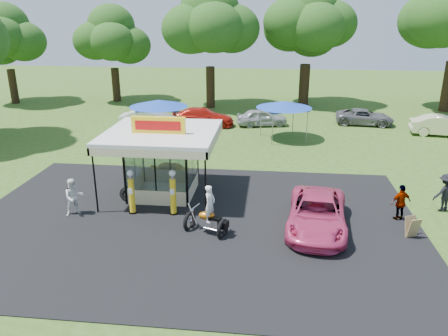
{
  "coord_description": "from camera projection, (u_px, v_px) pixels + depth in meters",
  "views": [
    {
      "loc": [
        3.35,
        -15.31,
        8.8
      ],
      "look_at": [
        1.2,
        4.0,
        1.91
      ],
      "focal_mm": 35.0,
      "sensor_mm": 36.0,
      "label": 1
    }
  ],
  "objects": [
    {
      "name": "ground",
      "position": [
        184.0,
        244.0,
        17.63
      ],
      "size": [
        120.0,
        120.0,
        0.0
      ],
      "primitive_type": "plane",
      "color": "#305219",
      "rests_on": "ground"
    },
    {
      "name": "asphalt_apron",
      "position": [
        192.0,
        222.0,
        19.49
      ],
      "size": [
        20.0,
        14.0,
        0.04
      ],
      "primitive_type": "cube",
      "color": "black",
      "rests_on": "ground"
    },
    {
      "name": "gas_station_kiosk",
      "position": [
        163.0,
        161.0,
        21.92
      ],
      "size": [
        5.4,
        5.4,
        4.18
      ],
      "color": "white",
      "rests_on": "ground"
    },
    {
      "name": "gas_pump_left",
      "position": [
        132.0,
        193.0,
        20.0
      ],
      "size": [
        0.4,
        0.4,
        2.14
      ],
      "color": "black",
      "rests_on": "ground"
    },
    {
      "name": "gas_pump_right",
      "position": [
        173.0,
        194.0,
        19.89
      ],
      "size": [
        0.41,
        0.41,
        2.18
      ],
      "color": "black",
      "rests_on": "ground"
    },
    {
      "name": "motorcycle",
      "position": [
        208.0,
        215.0,
        18.19
      ],
      "size": [
        2.01,
        1.46,
        2.27
      ],
      "rotation": [
        0.0,
        0.0,
        -0.36
      ],
      "color": "black",
      "rests_on": "ground"
    },
    {
      "name": "spare_tires",
      "position": [
        127.0,
        194.0,
        21.6
      ],
      "size": [
        0.84,
        0.51,
        0.72
      ],
      "rotation": [
        0.0,
        0.0,
        -0.1
      ],
      "color": "black",
      "rests_on": "ground"
    },
    {
      "name": "a_frame_sign",
      "position": [
        412.0,
        227.0,
        18.01
      ],
      "size": [
        0.55,
        0.61,
        0.9
      ],
      "rotation": [
        0.0,
        0.0,
        0.37
      ],
      "color": "#593819",
      "rests_on": "ground"
    },
    {
      "name": "kiosk_car",
      "position": [
        174.0,
        171.0,
        24.42
      ],
      "size": [
        2.82,
        1.13,
        0.96
      ],
      "primitive_type": "imported",
      "rotation": [
        0.0,
        0.0,
        1.57
      ],
      "color": "yellow",
      "rests_on": "ground"
    },
    {
      "name": "pink_sedan",
      "position": [
        317.0,
        214.0,
        18.63
      ],
      "size": [
        2.97,
        5.48,
        1.46
      ],
      "primitive_type": "imported",
      "rotation": [
        0.0,
        0.0,
        -0.11
      ],
      "color": "#D0386B",
      "rests_on": "ground"
    },
    {
      "name": "spectator_west",
      "position": [
        74.0,
        197.0,
        19.92
      ],
      "size": [
        1.09,
        1.05,
        1.77
      ],
      "primitive_type": "imported",
      "rotation": [
        0.0,
        0.0,
        0.63
      ],
      "color": "white",
      "rests_on": "ground"
    },
    {
      "name": "spectator_east_a",
      "position": [
        445.0,
        193.0,
        20.34
      ],
      "size": [
        1.36,
        1.09,
        1.83
      ],
      "primitive_type": "imported",
      "rotation": [
        0.0,
        0.0,
        3.54
      ],
      "color": "black",
      "rests_on": "ground"
    },
    {
      "name": "spectator_east_b",
      "position": [
        401.0,
        203.0,
        19.42
      ],
      "size": [
        1.08,
        0.75,
        1.69
      ],
      "primitive_type": "imported",
      "rotation": [
        0.0,
        0.0,
        3.52
      ],
      "color": "gray",
      "rests_on": "ground"
    },
    {
      "name": "bg_car_a",
      "position": [
        150.0,
        119.0,
        35.11
      ],
      "size": [
        4.8,
        1.88,
        1.56
      ],
      "primitive_type": "imported",
      "rotation": [
        0.0,
        0.0,
        1.62
      ],
      "color": "white",
      "rests_on": "ground"
    },
    {
      "name": "bg_car_b",
      "position": [
        203.0,
        117.0,
        35.94
      ],
      "size": [
        5.09,
        2.1,
        1.47
      ],
      "primitive_type": "imported",
      "rotation": [
        0.0,
        0.0,
        1.56
      ],
      "color": "#B5170D",
      "rests_on": "ground"
    },
    {
      "name": "bg_car_c",
      "position": [
        262.0,
        117.0,
        35.99
      ],
      "size": [
        4.38,
        2.52,
        1.4
      ],
      "primitive_type": "imported",
      "rotation": [
        0.0,
        0.0,
        1.79
      ],
      "color": "#A4A4A8",
      "rests_on": "ground"
    },
    {
      "name": "bg_car_d",
      "position": [
        365.0,
        117.0,
        36.37
      ],
      "size": [
        4.9,
        2.66,
        1.3
      ],
      "primitive_type": "imported",
      "rotation": [
        0.0,
        0.0,
        1.46
      ],
      "color": "#5F5F61",
      "rests_on": "ground"
    },
    {
      "name": "bg_car_e",
      "position": [
        443.0,
        126.0,
        33.08
      ],
      "size": [
        4.81,
        2.22,
        1.53
      ],
      "primitive_type": "imported",
      "rotation": [
        0.0,
        0.0,
        1.44
      ],
      "color": "beige",
      "rests_on": "ground"
    },
    {
      "name": "tent_west",
      "position": [
        158.0,
        104.0,
        31.42
      ],
      "size": [
        4.22,
        4.22,
        2.95
      ],
      "rotation": [
        0.0,
        0.0,
        0.14
      ],
      "color": "gray",
      "rests_on": "ground"
    },
    {
      "name": "tent_east",
      "position": [
        284.0,
        105.0,
        31.58
      ],
      "size": [
        4.05,
        4.05,
        2.83
      ],
      "rotation": [
        0.0,
        0.0,
        0.35
      ],
      "color": "gray",
      "rests_on": "ground"
    },
    {
      "name": "oak_far_a",
      "position": [
        6.0,
        42.0,
        43.32
      ],
      "size": [
        8.18,
        8.18,
        9.69
      ],
      "color": "black",
      "rests_on": "ground"
    },
    {
      "name": "oak_far_b",
      "position": [
        112.0,
        42.0,
        44.46
      ],
      "size": [
        8.0,
        8.0,
        9.54
      ],
      "color": "black",
      "rests_on": "ground"
    },
    {
      "name": "oak_far_c",
      "position": [
        210.0,
        32.0,
        40.95
      ],
      "size": [
        9.53,
        9.53,
        11.23
      ],
      "color": "black",
      "rests_on": "ground"
    },
    {
      "name": "oak_far_d",
      "position": [
        307.0,
        31.0,
        42.08
      ],
      "size": [
        9.48,
        9.48,
        11.29
      ],
      "color": "black",
      "rests_on": "ground"
    }
  ]
}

